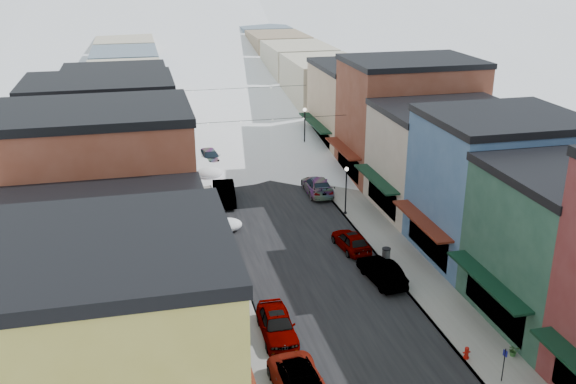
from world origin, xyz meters
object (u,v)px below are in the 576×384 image
car_dark_hatch (224,193)px  car_silver_sedan (277,324)px  car_green_sedan (382,271)px  trash_can (386,255)px  fire_hydrant (467,353)px  streetlamp_near (346,184)px

car_dark_hatch → car_silver_sedan: bearing=-86.1°
car_silver_sedan → car_green_sedan: car_silver_sedan is taller
car_green_sedan → trash_can: 2.70m
car_green_sedan → fire_hydrant: 9.54m
fire_hydrant → trash_can: size_ratio=0.68×
car_dark_hatch → trash_can: 17.49m
car_green_sedan → trash_can: car_green_sedan is taller
car_dark_hatch → car_green_sedan: (8.24, -17.07, -0.10)m
trash_can → streetlamp_near: size_ratio=0.26×
car_silver_sedan → car_green_sedan: bearing=31.5°
car_dark_hatch → car_green_sedan: 18.96m
car_green_sedan → trash_can: (1.26, 2.39, -0.07)m
streetlamp_near → trash_can: bearing=-90.0°
car_silver_sedan → streetlamp_near: streetlamp_near is taller
fire_hydrant → streetlamp_near: bearing=90.0°
car_silver_sedan → fire_hydrant: car_silver_sedan is taller
car_dark_hatch → trash_can: (9.50, -14.68, -0.17)m
car_silver_sedan → car_green_sedan: size_ratio=1.03×
car_green_sedan → car_silver_sedan: bearing=24.0°
streetlamp_near → car_silver_sedan: bearing=-119.9°
car_green_sedan → trash_can: size_ratio=4.35×
trash_can → streetlamp_near: bearing=90.0°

